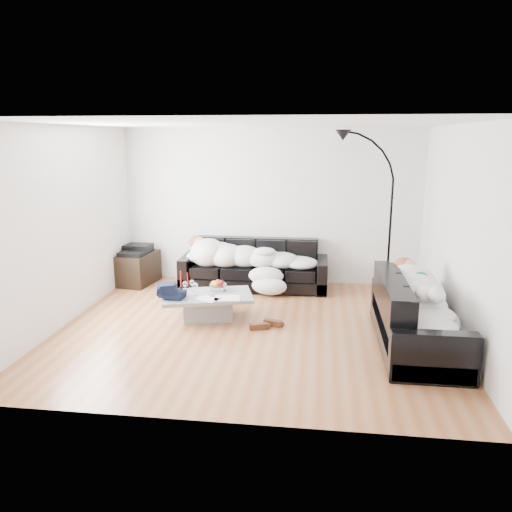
# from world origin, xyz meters

# --- Properties ---
(ground) EXTENTS (5.00, 5.00, 0.00)m
(ground) POSITION_xyz_m (0.00, 0.00, 0.00)
(ground) COLOR #96552D
(ground) RESTS_ON ground
(wall_back) EXTENTS (5.00, 0.02, 2.60)m
(wall_back) POSITION_xyz_m (0.00, 2.25, 1.30)
(wall_back) COLOR silver
(wall_back) RESTS_ON ground
(wall_left) EXTENTS (0.02, 4.50, 2.60)m
(wall_left) POSITION_xyz_m (-2.50, 0.00, 1.30)
(wall_left) COLOR silver
(wall_left) RESTS_ON ground
(wall_right) EXTENTS (0.02, 4.50, 2.60)m
(wall_right) POSITION_xyz_m (2.50, 0.00, 1.30)
(wall_right) COLOR silver
(wall_right) RESTS_ON ground
(ceiling) EXTENTS (5.00, 5.00, 0.00)m
(ceiling) POSITION_xyz_m (0.00, 0.00, 2.60)
(ceiling) COLOR white
(ceiling) RESTS_ON ground
(sofa_back) EXTENTS (2.40, 0.83, 0.79)m
(sofa_back) POSITION_xyz_m (-0.23, 1.80, 0.39)
(sofa_back) COLOR black
(sofa_back) RESTS_ON ground
(sofa_right) EXTENTS (0.88, 2.05, 0.83)m
(sofa_right) POSITION_xyz_m (2.01, -0.32, 0.41)
(sofa_right) COLOR black
(sofa_right) RESTS_ON ground
(sleeper_back) EXTENTS (2.03, 0.70, 0.41)m
(sleeper_back) POSITION_xyz_m (-0.23, 1.75, 0.62)
(sleeper_back) COLOR white
(sleeper_back) RESTS_ON sofa_back
(sleeper_right) EXTENTS (0.74, 1.76, 0.43)m
(sleeper_right) POSITION_xyz_m (2.01, -0.32, 0.63)
(sleeper_right) COLOR white
(sleeper_right) RESTS_ON sofa_right
(teal_cushion) EXTENTS (0.42, 0.38, 0.20)m
(teal_cushion) POSITION_xyz_m (1.95, 0.32, 0.72)
(teal_cushion) COLOR #0E6742
(teal_cushion) RESTS_ON sofa_right
(coffee_table) EXTENTS (1.35, 1.00, 0.35)m
(coffee_table) POSITION_xyz_m (-0.67, 0.26, 0.18)
(coffee_table) COLOR #939699
(coffee_table) RESTS_ON ground
(fruit_bowl) EXTENTS (0.29, 0.29, 0.15)m
(fruit_bowl) POSITION_xyz_m (-0.55, 0.46, 0.42)
(fruit_bowl) COLOR white
(fruit_bowl) RESTS_ON coffee_table
(wine_glass_a) EXTENTS (0.08, 0.08, 0.16)m
(wine_glass_a) POSITION_xyz_m (-0.91, 0.38, 0.43)
(wine_glass_a) COLOR white
(wine_glass_a) RESTS_ON coffee_table
(wine_glass_b) EXTENTS (0.07, 0.07, 0.16)m
(wine_glass_b) POSITION_xyz_m (-0.99, 0.32, 0.43)
(wine_glass_b) COLOR white
(wine_glass_b) RESTS_ON coffee_table
(wine_glass_c) EXTENTS (0.09, 0.09, 0.18)m
(wine_glass_c) POSITION_xyz_m (-0.82, 0.21, 0.44)
(wine_glass_c) COLOR white
(wine_glass_c) RESTS_ON coffee_table
(candle_left) EXTENTS (0.05, 0.05, 0.25)m
(candle_left) POSITION_xyz_m (-1.10, 0.48, 0.48)
(candle_left) COLOR maroon
(candle_left) RESTS_ON coffee_table
(candle_right) EXTENTS (0.05, 0.05, 0.22)m
(candle_right) POSITION_xyz_m (-1.01, 0.52, 0.46)
(candle_right) COLOR maroon
(candle_right) RESTS_ON coffee_table
(newspaper_a) EXTENTS (0.36, 0.29, 0.01)m
(newspaper_a) POSITION_xyz_m (-0.36, 0.12, 0.36)
(newspaper_a) COLOR silver
(newspaper_a) RESTS_ON coffee_table
(newspaper_b) EXTENTS (0.35, 0.31, 0.01)m
(newspaper_b) POSITION_xyz_m (-0.60, 0.05, 0.36)
(newspaper_b) COLOR silver
(newspaper_b) RESTS_ON coffee_table
(navy_jacket) EXTENTS (0.35, 0.29, 0.17)m
(navy_jacket) POSITION_xyz_m (-1.12, 0.03, 0.52)
(navy_jacket) COLOR black
(navy_jacket) RESTS_ON coffee_table
(shoes) EXTENTS (0.43, 0.34, 0.09)m
(shoes) POSITION_xyz_m (0.16, 0.03, 0.04)
(shoes) COLOR #472311
(shoes) RESTS_ON ground
(av_cabinet) EXTENTS (0.64, 0.84, 0.53)m
(av_cabinet) POSITION_xyz_m (-2.24, 1.79, 0.26)
(av_cabinet) COLOR black
(av_cabinet) RESTS_ON ground
(stereo) EXTENTS (0.46, 0.37, 0.13)m
(stereo) POSITION_xyz_m (-2.24, 1.79, 0.59)
(stereo) COLOR black
(stereo) RESTS_ON av_cabinet
(floor_lamp) EXTENTS (0.83, 0.36, 2.24)m
(floor_lamp) POSITION_xyz_m (1.91, 1.67, 1.12)
(floor_lamp) COLOR black
(floor_lamp) RESTS_ON ground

